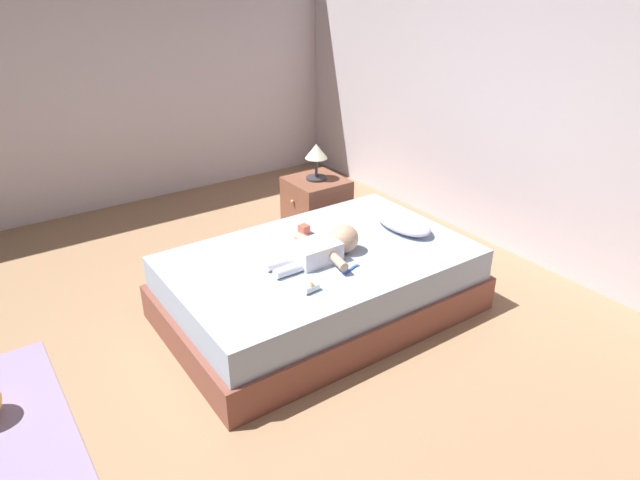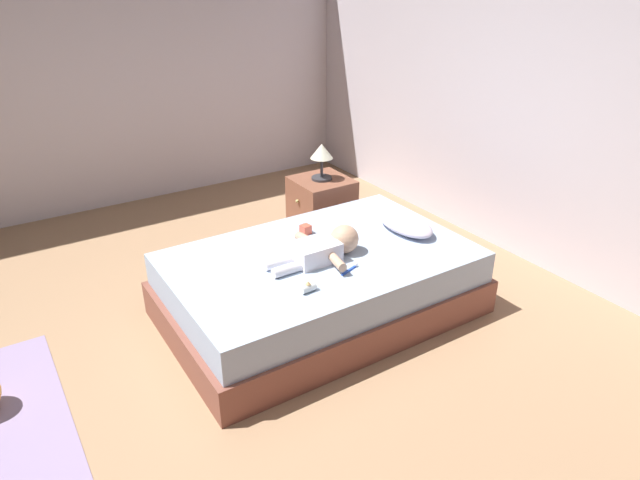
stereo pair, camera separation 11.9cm
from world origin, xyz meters
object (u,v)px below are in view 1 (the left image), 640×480
(baby, at_px, (324,248))
(baby_bottle, at_px, (311,288))
(nightstand, at_px, (316,208))
(pillow, at_px, (403,222))
(toy_block, at_px, (304,230))
(toothbrush, at_px, (351,269))
(bed, at_px, (320,284))
(lamp, at_px, (316,155))

(baby, bearing_deg, baby_bottle, -45.66)
(nightstand, bearing_deg, pillow, 1.70)
(pillow, relative_size, nightstand, 0.95)
(pillow, bearing_deg, baby, -86.91)
(toy_block, bearing_deg, toothbrush, -4.13)
(nightstand, bearing_deg, baby_bottle, -35.43)
(bed, relative_size, lamp, 6.62)
(toothbrush, distance_m, toy_block, 0.60)
(bed, height_order, pillow, pillow)
(bed, distance_m, toothbrush, 0.38)
(toothbrush, distance_m, nightstand, 1.47)
(lamp, height_order, toy_block, lamp)
(toothbrush, distance_m, lamp, 1.48)
(baby, bearing_deg, nightstand, 147.96)
(lamp, bearing_deg, pillow, 1.69)
(pillow, bearing_deg, bed, -91.99)
(pillow, bearing_deg, nightstand, -178.30)
(baby, relative_size, lamp, 2.13)
(baby_bottle, bearing_deg, bed, 139.00)
(nightstand, xyz_separation_m, toy_block, (0.71, -0.59, 0.23))
(bed, height_order, nightstand, nightstand)
(toy_block, bearing_deg, baby, -13.19)
(lamp, xyz_separation_m, baby_bottle, (1.38, -0.98, -0.25))
(bed, relative_size, toy_block, 28.45)
(toy_block, bearing_deg, pillow, 61.58)
(baby_bottle, bearing_deg, toy_block, 149.73)
(bed, xyz_separation_m, lamp, (-1.02, 0.67, 0.51))
(toothbrush, bearing_deg, baby_bottle, -78.39)
(toothbrush, height_order, baby_bottle, baby_bottle)
(lamp, distance_m, toy_block, 0.96)
(bed, bearing_deg, toy_block, 165.75)
(pillow, relative_size, toy_block, 6.94)
(nightstand, relative_size, baby_bottle, 5.33)
(baby, height_order, baby_bottle, baby)
(baby, height_order, toy_block, baby)
(baby, xyz_separation_m, baby_bottle, (0.30, -0.31, -0.04))
(bed, height_order, baby, baby)
(baby, xyz_separation_m, lamp, (-1.09, 0.68, 0.21))
(baby_bottle, bearing_deg, nightstand, 144.57)
(bed, height_order, baby_bottle, baby_bottle)
(toothbrush, xyz_separation_m, toy_block, (-0.60, 0.04, 0.02))
(toothbrush, bearing_deg, baby, -168.87)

